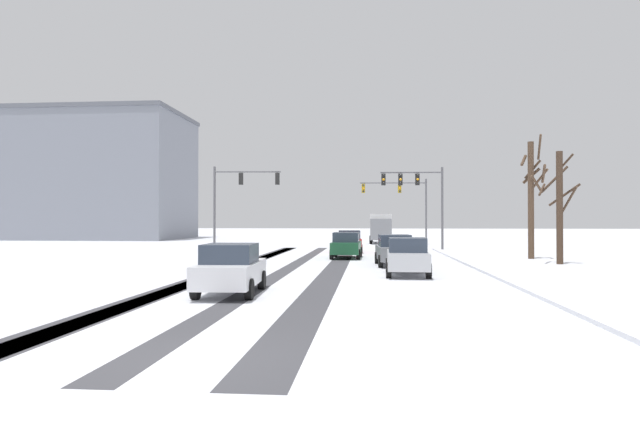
{
  "coord_description": "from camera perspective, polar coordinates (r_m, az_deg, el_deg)",
  "views": [
    {
      "loc": [
        3.07,
        -9.15,
        2.37
      ],
      "look_at": [
        0.0,
        25.1,
        2.8
      ],
      "focal_mm": 30.7,
      "sensor_mm": 36.0,
      "label": 1
    }
  ],
  "objects": [
    {
      "name": "bare_tree_sidewalk_far",
      "position": [
        36.25,
        21.22,
        1.91
      ],
      "size": [
        1.66,
        1.89,
        7.63
      ],
      "color": "#4C3828",
      "rests_on": "ground"
    },
    {
      "name": "wheel_track_left_lane",
      "position": [
        27.97,
        -8.62,
        -5.56
      ],
      "size": [
        0.92,
        39.45,
        0.01
      ],
      "primitive_type": "cube",
      "color": "#424247",
      "rests_on": "ground"
    },
    {
      "name": "wheel_track_right_lane",
      "position": [
        27.23,
        1.64,
        -5.7
      ],
      "size": [
        1.07,
        39.45,
        0.01
      ],
      "primitive_type": "cube",
      "color": "#424247",
      "rests_on": "ground"
    },
    {
      "name": "traffic_signal_far_right",
      "position": [
        54.97,
        8.63,
        1.69
      ],
      "size": [
        6.64,
        0.81,
        6.5
      ],
      "color": "#56565B",
      "rests_on": "ground"
    },
    {
      "name": "car_dark_green_second",
      "position": [
        34.26,
        2.77,
        -3.31
      ],
      "size": [
        1.92,
        4.15,
        1.62
      ],
      "color": "#194C2D",
      "rests_on": "ground"
    },
    {
      "name": "car_red_lead",
      "position": [
        40.72,
        3.06,
        -2.9
      ],
      "size": [
        2.02,
        4.19,
        1.62
      ],
      "color": "red",
      "rests_on": "ground"
    },
    {
      "name": "bare_tree_sidewalk_mid",
      "position": [
        32.39,
        23.69,
        0.9
      ],
      "size": [
        2.47,
        1.71,
        6.12
      ],
      "color": "#423023",
      "rests_on": "ground"
    },
    {
      "name": "car_silver_fourth",
      "position": [
        23.91,
        9.08,
        -4.43
      ],
      "size": [
        1.92,
        4.14,
        1.62
      ],
      "color": "#B7BABF",
      "rests_on": "ground"
    },
    {
      "name": "traffic_signal_near_left",
      "position": [
        42.42,
        -8.61,
        2.31
      ],
      "size": [
        5.18,
        0.69,
        6.5
      ],
      "color": "#56565B",
      "rests_on": "ground"
    },
    {
      "name": "wheel_track_oncoming",
      "position": [
        28.02,
        -8.99,
        -5.55
      ],
      "size": [
        1.07,
        39.45,
        0.01
      ],
      "primitive_type": "cube",
      "color": "#424247",
      "rests_on": "ground"
    },
    {
      "name": "box_truck_delivery",
      "position": [
        57.59,
        6.37,
        -1.44
      ],
      "size": [
        2.41,
        7.44,
        3.02
      ],
      "color": "slate",
      "rests_on": "ground"
    },
    {
      "name": "ground_plane",
      "position": [
        9.93,
        -13.45,
        -14.5
      ],
      "size": [
        300.0,
        300.0,
        0.0
      ],
      "primitive_type": "plane",
      "color": "silver"
    },
    {
      "name": "sidewalk_kerb_right",
      "position": [
        26.36,
        20.77,
        -5.7
      ],
      "size": [
        4.0,
        39.45,
        0.12
      ],
      "primitive_type": "cube",
      "color": "white",
      "rests_on": "ground"
    },
    {
      "name": "wheel_track_center",
      "position": [
        27.46,
        -3.16,
        -5.66
      ],
      "size": [
        0.78,
        39.45,
        0.01
      ],
      "primitive_type": "cube",
      "color": "#424247",
      "rests_on": "ground"
    },
    {
      "name": "car_white_fifth",
      "position": [
        17.84,
        -9.29,
        -5.7
      ],
      "size": [
        1.99,
        4.18,
        1.62
      ],
      "color": "silver",
      "rests_on": "ground"
    },
    {
      "name": "car_grey_third",
      "position": [
        28.84,
        7.75,
        -3.8
      ],
      "size": [
        2.01,
        4.19,
        1.62
      ],
      "color": "slate",
      "rests_on": "ground"
    },
    {
      "name": "traffic_signal_near_right",
      "position": [
        43.14,
        10.13,
        2.46
      ],
      "size": [
        4.87,
        0.55,
        6.5
      ],
      "color": "#56565B",
      "rests_on": "ground"
    },
    {
      "name": "office_building_far_left_block",
      "position": [
        76.15,
        -22.31,
        3.59
      ],
      "size": [
        22.71,
        14.74,
        16.03
      ],
      "color": "gray",
      "rests_on": "ground"
    }
  ]
}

